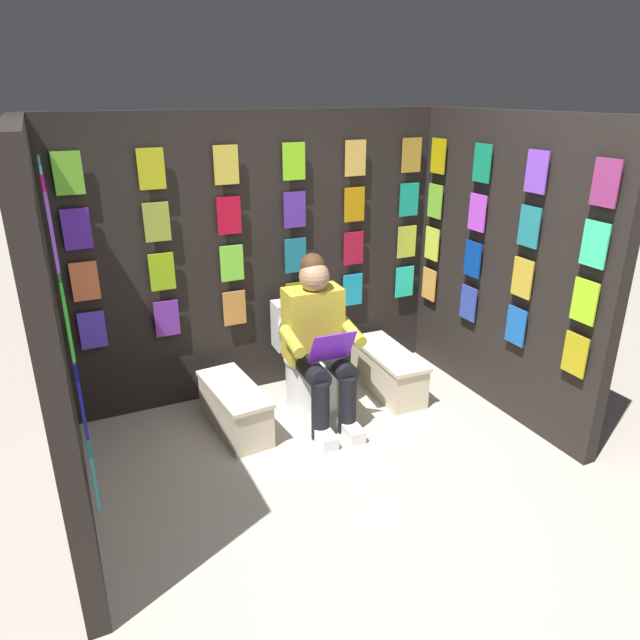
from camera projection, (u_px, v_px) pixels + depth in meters
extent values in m
plane|color=#B2A899|center=(391.00, 534.00, 3.10)|extent=(30.00, 30.00, 0.00)
cube|color=black|center=(261.00, 257.00, 4.34)|extent=(2.95, 0.10, 2.09)
cube|color=#4C3BE4|center=(93.00, 330.00, 3.90)|extent=(0.17, 0.01, 0.26)
cube|color=purple|center=(167.00, 319.00, 4.10)|extent=(0.17, 0.01, 0.26)
cube|color=#CC833B|center=(235.00, 308.00, 4.30)|extent=(0.17, 0.01, 0.26)
cube|color=olive|center=(296.00, 299.00, 4.50)|extent=(0.17, 0.01, 0.26)
cube|color=#1AA0D1|center=(353.00, 290.00, 4.69)|extent=(0.17, 0.01, 0.26)
cube|color=#23E2C1|center=(404.00, 282.00, 4.89)|extent=(0.17, 0.01, 0.26)
cube|color=#E67341|center=(85.00, 281.00, 3.78)|extent=(0.17, 0.01, 0.26)
cube|color=#8EBD15|center=(162.00, 272.00, 3.97)|extent=(0.17, 0.01, 0.26)
cube|color=#80E63C|center=(232.00, 263.00, 4.17)|extent=(0.17, 0.01, 0.26)
cube|color=#187391|center=(295.00, 255.00, 4.37)|extent=(0.17, 0.01, 0.26)
cube|color=#AD1430|center=(353.00, 248.00, 4.57)|extent=(0.17, 0.01, 0.26)
cube|color=#BDCB3C|center=(407.00, 242.00, 4.76)|extent=(0.17, 0.01, 0.26)
cube|color=#5221B0|center=(77.00, 229.00, 3.65)|extent=(0.17, 0.01, 0.26)
cube|color=#96A535|center=(157.00, 222.00, 3.85)|extent=(0.17, 0.01, 0.26)
cube|color=red|center=(229.00, 216.00, 4.04)|extent=(0.17, 0.01, 0.26)
cube|color=#522BA7|center=(295.00, 210.00, 4.24)|extent=(0.17, 0.01, 0.26)
cube|color=#C9870C|center=(354.00, 205.00, 4.44)|extent=(0.17, 0.01, 0.26)
cube|color=teal|center=(409.00, 200.00, 4.64)|extent=(0.17, 0.01, 0.26)
cube|color=#67BA2C|center=(68.00, 173.00, 3.52)|extent=(0.17, 0.01, 0.26)
cube|color=gold|center=(151.00, 169.00, 3.72)|extent=(0.17, 0.01, 0.26)
cube|color=gold|center=(226.00, 165.00, 3.92)|extent=(0.17, 0.01, 0.26)
cube|color=#8BE520|center=(294.00, 161.00, 4.12)|extent=(0.17, 0.01, 0.26)
cube|color=#E6B94D|center=(355.00, 158.00, 4.31)|extent=(0.17, 0.01, 0.26)
cube|color=#B18832|center=(412.00, 155.00, 4.51)|extent=(0.17, 0.01, 0.26)
cube|color=black|center=(505.00, 267.00, 4.09)|extent=(0.10, 1.89, 2.09)
cube|color=#E89541|center=(429.00, 284.00, 4.83)|extent=(0.01, 0.17, 0.26)
cube|color=#3146AC|center=(468.00, 303.00, 4.40)|extent=(0.01, 0.17, 0.26)
cube|color=blue|center=(516.00, 326.00, 3.97)|extent=(0.01, 0.17, 0.26)
cube|color=gold|center=(575.00, 355.00, 3.54)|extent=(0.01, 0.17, 0.26)
cube|color=#D4E645|center=(432.00, 244.00, 4.70)|extent=(0.01, 0.17, 0.26)
cube|color=#0B3AA1|center=(473.00, 259.00, 4.27)|extent=(0.01, 0.17, 0.26)
cube|color=gold|center=(522.00, 278.00, 3.84)|extent=(0.01, 0.17, 0.26)
cube|color=#A4ED21|center=(585.00, 302.00, 3.42)|extent=(0.01, 0.17, 0.26)
cube|color=#7FC034|center=(435.00, 201.00, 4.57)|extent=(0.01, 0.17, 0.26)
cube|color=#C247EF|center=(477.00, 213.00, 4.15)|extent=(0.01, 0.17, 0.26)
cube|color=teal|center=(529.00, 227.00, 3.72)|extent=(0.01, 0.17, 0.26)
cube|color=#3BE7A0|center=(595.00, 244.00, 3.29)|extent=(0.01, 0.17, 0.26)
cube|color=#B9A00B|center=(438.00, 156.00, 4.45)|extent=(0.01, 0.17, 0.26)
cube|color=#138F63|center=(482.00, 163.00, 4.02)|extent=(0.01, 0.17, 0.26)
cube|color=#8547DD|center=(537.00, 172.00, 3.59)|extent=(0.01, 0.17, 0.26)
cube|color=#903170|center=(606.00, 183.00, 3.16)|extent=(0.01, 0.17, 0.26)
cube|color=black|center=(51.00, 338.00, 2.92)|extent=(0.10, 1.89, 2.09)
cube|color=teal|center=(94.00, 474.00, 2.44)|extent=(0.01, 0.17, 0.26)
cube|color=#41E6A1|center=(84.00, 417.00, 2.87)|extent=(0.01, 0.17, 0.26)
cube|color=#B9366A|center=(76.00, 374.00, 3.30)|extent=(0.01, 0.17, 0.26)
cube|color=#BA1168|center=(70.00, 342.00, 3.72)|extent=(0.01, 0.17, 0.26)
cube|color=#0C13A1|center=(81.00, 402.00, 2.31)|extent=(0.01, 0.17, 0.26)
cube|color=#9138E9|center=(73.00, 353.00, 2.74)|extent=(0.01, 0.17, 0.26)
cube|color=green|center=(66.00, 318.00, 3.17)|extent=(0.01, 0.17, 0.26)
cube|color=#8F178E|center=(62.00, 291.00, 3.60)|extent=(0.01, 0.17, 0.26)
cube|color=green|center=(67.00, 322.00, 2.19)|extent=(0.01, 0.17, 0.26)
cube|color=#178D20|center=(61.00, 284.00, 2.61)|extent=(0.01, 0.17, 0.26)
cube|color=#0E9917|center=(56.00, 257.00, 3.04)|extent=(0.01, 0.17, 0.26)
cube|color=#3894BC|center=(52.00, 236.00, 3.47)|extent=(0.01, 0.17, 0.26)
cube|color=#904CED|center=(52.00, 232.00, 2.06)|extent=(0.01, 0.17, 0.26)
cube|color=#D70E92|center=(47.00, 208.00, 2.49)|extent=(0.01, 0.17, 0.26)
cube|color=#48C6D4|center=(44.00, 190.00, 2.92)|extent=(0.01, 0.17, 0.26)
cube|color=#40B96B|center=(42.00, 178.00, 3.34)|extent=(0.01, 0.17, 0.26)
cylinder|color=white|center=(311.00, 383.00, 4.28)|extent=(0.38, 0.38, 0.40)
cylinder|color=white|center=(311.00, 357.00, 4.20)|extent=(0.41, 0.41, 0.02)
cube|color=white|center=(298.00, 323.00, 4.36)|extent=(0.39, 0.20, 0.36)
cylinder|color=white|center=(303.00, 327.00, 4.28)|extent=(0.39, 0.09, 0.39)
cube|color=gold|center=(313.00, 324.00, 4.08)|extent=(0.41, 0.24, 0.52)
sphere|color=tan|center=(314.00, 277.00, 3.92)|extent=(0.21, 0.21, 0.21)
sphere|color=#472D19|center=(313.00, 266.00, 3.92)|extent=(0.17, 0.17, 0.17)
cylinder|color=black|center=(337.00, 364.00, 4.03)|extent=(0.17, 0.41, 0.15)
cylinder|color=black|center=(310.00, 369.00, 3.96)|extent=(0.17, 0.41, 0.15)
cylinder|color=black|center=(347.00, 405.00, 3.96)|extent=(0.12, 0.12, 0.42)
cylinder|color=black|center=(320.00, 410.00, 3.89)|extent=(0.12, 0.12, 0.42)
cube|color=white|center=(351.00, 430.00, 3.97)|extent=(0.12, 0.26, 0.09)
cube|color=white|center=(324.00, 436.00, 3.90)|extent=(0.12, 0.26, 0.09)
cylinder|color=gold|center=(352.00, 331.00, 4.01)|extent=(0.10, 0.31, 0.13)
cylinder|color=gold|center=(292.00, 341.00, 3.85)|extent=(0.10, 0.31, 0.13)
cube|color=#681ED6|center=(332.00, 347.00, 3.80)|extent=(0.31, 0.14, 0.23)
cube|color=beige|center=(388.00, 372.00, 4.54)|extent=(0.32, 0.76, 0.31)
cube|color=beige|center=(389.00, 353.00, 4.48)|extent=(0.34, 0.79, 0.03)
cube|color=beige|center=(235.00, 410.00, 4.01)|extent=(0.33, 0.71, 0.30)
cube|color=beige|center=(234.00, 389.00, 3.95)|extent=(0.35, 0.74, 0.03)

